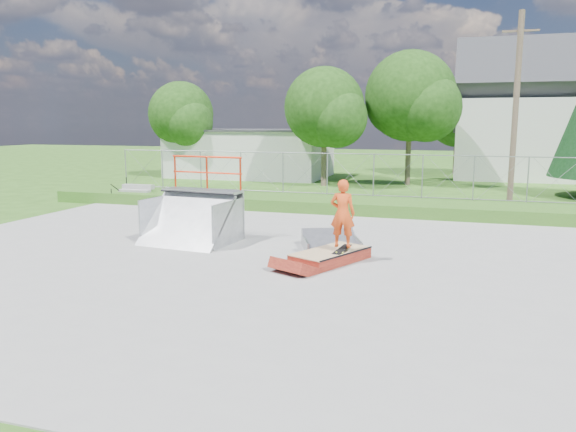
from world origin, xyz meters
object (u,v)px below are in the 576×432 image
(flat_bank_ramp, at_px, (331,242))
(skater, at_px, (343,216))
(grind_box, at_px, (331,257))
(quarter_pipe, at_px, (189,201))

(flat_bank_ramp, relative_size, skater, 0.93)
(grind_box, height_order, skater, skater)
(flat_bank_ramp, distance_m, skater, 1.84)
(quarter_pipe, height_order, flat_bank_ramp, quarter_pipe)
(flat_bank_ramp, bearing_deg, quarter_pipe, 162.84)
(grind_box, xyz_separation_m, quarter_pipe, (-4.58, 1.05, 1.12))
(grind_box, distance_m, flat_bank_ramp, 1.45)
(skater, bearing_deg, flat_bank_ramp, -66.76)
(grind_box, bearing_deg, skater, 24.95)
(quarter_pipe, bearing_deg, grind_box, -6.96)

